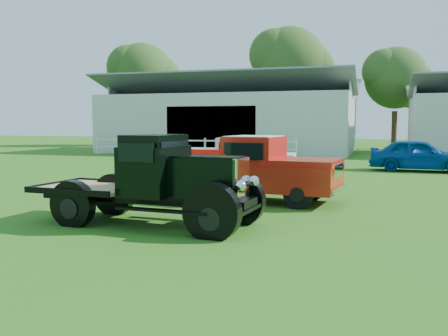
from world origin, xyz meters
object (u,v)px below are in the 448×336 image
(vintage_flatbed, at_px, (151,180))
(red_pickup, at_px, (251,168))
(white_pickup, at_px, (234,161))
(misc_car_blue, at_px, (419,155))

(vintage_flatbed, height_order, red_pickup, vintage_flatbed)
(vintage_flatbed, xyz_separation_m, white_pickup, (-0.27, 7.25, -0.15))
(red_pickup, bearing_deg, white_pickup, 119.77)
(vintage_flatbed, distance_m, red_pickup, 4.05)
(white_pickup, distance_m, misc_car_blue, 9.76)
(red_pickup, relative_size, white_pickup, 1.13)
(white_pickup, bearing_deg, red_pickup, -72.83)
(vintage_flatbed, height_order, misc_car_blue, vintage_flatbed)
(vintage_flatbed, relative_size, misc_car_blue, 1.14)
(red_pickup, xyz_separation_m, misc_car_blue, (5.13, 10.56, -0.19))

